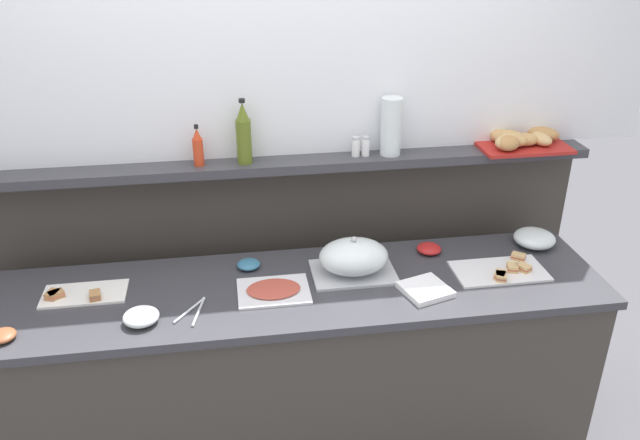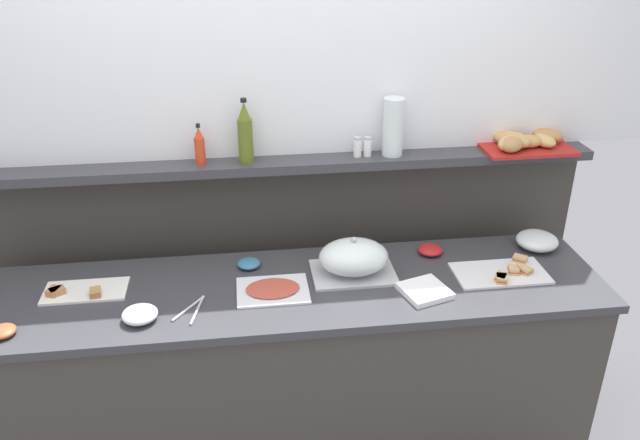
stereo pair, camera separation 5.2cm
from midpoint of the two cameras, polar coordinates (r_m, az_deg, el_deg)
name	(u,v)px [view 2 (the right image)]	position (r m, az deg, el deg)	size (l,w,h in m)	color
ground_plane	(281,369)	(3.58, -3.09, -13.06)	(12.00, 12.00, 0.00)	#4C4C51
buffet_counter	(288,376)	(2.83, -2.28, -13.65)	(2.56, 0.61, 0.90)	#3D3833
back_ledge_unit	(279,273)	(3.09, -3.20, -4.76)	(2.81, 0.22, 1.28)	#3D3833
sandwich_platter_side	(503,273)	(2.75, 16.50, -4.50)	(0.38, 0.21, 0.04)	white
sandwich_platter_front	(81,291)	(2.67, -19.90, -5.96)	(0.32, 0.16, 0.04)	white
cold_cuts_platter	(273,290)	(2.53, -3.63, -6.20)	(0.28, 0.22, 0.02)	silver
serving_cloche	(354,258)	(2.61, 3.57, -3.43)	(0.34, 0.24, 0.17)	#B7BABF
glass_bowl_large	(140,315)	(2.44, -15.10, -8.14)	(0.13, 0.13, 0.05)	silver
glass_bowl_medium	(537,241)	(2.99, 19.18, -1.80)	(0.18, 0.18, 0.07)	silver
condiment_bowl_dark	(249,264)	(2.70, -5.78, -3.88)	(0.10, 0.10, 0.03)	teal
condiment_bowl_cream	(430,250)	(2.83, 10.28, -2.63)	(0.11, 0.11, 0.04)	red
condiment_bowl_teal	(3,331)	(2.54, -25.82, -8.89)	(0.09, 0.09, 0.03)	brown
serving_tongs	(193,309)	(2.46, -10.59, -7.75)	(0.12, 0.18, 0.01)	#B7BABF
napkin_stack	(425,291)	(2.55, 9.86, -6.22)	(0.17, 0.17, 0.02)	white
olive_oil_bottle	(245,134)	(2.70, -6.10, 7.59)	(0.06, 0.06, 0.28)	#56661E
hot_sauce_bottle	(200,147)	(2.72, -10.09, 6.41)	(0.04, 0.04, 0.18)	red
salt_shaker	(358,147)	(2.79, 3.90, 6.49)	(0.03, 0.03, 0.09)	white
pepper_shaker	(368,146)	(2.79, 4.79, 6.52)	(0.03, 0.03, 0.09)	white
bread_basket	(523,142)	(3.00, 18.04, 6.61)	(0.40, 0.27, 0.08)	#B2231E
water_carafe	(393,127)	(2.79, 7.07, 8.20)	(0.09, 0.09, 0.25)	silver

